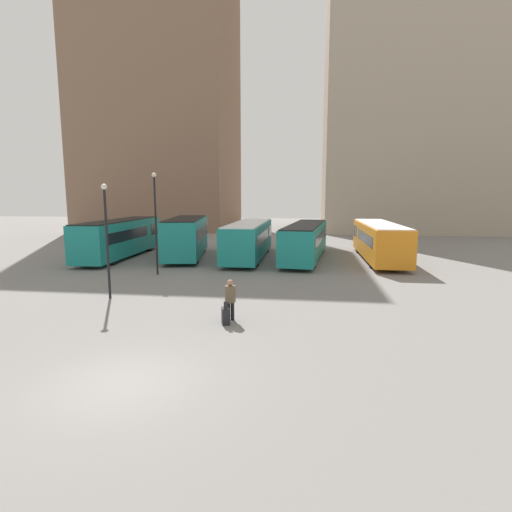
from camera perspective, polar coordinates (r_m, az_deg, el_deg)
The scene contains 12 objects.
ground_plane at distance 11.62m, azimuth -18.53°, elevation -16.89°, with size 160.00×160.00×0.00m, color slate.
building_block_left at distance 66.07m, azimuth -13.55°, elevation 21.35°, with size 21.65×17.08×39.57m.
building_block_right at distance 63.74m, azimuth 22.26°, elevation 20.90°, with size 25.54×17.66×38.39m.
bus_0 at distance 34.09m, azimuth -18.74°, elevation 2.62°, with size 2.90×11.90×3.02m.
bus_1 at distance 32.52m, azimuth -9.91°, elevation 2.81°, with size 4.16×9.82×3.18m.
bus_2 at distance 31.63m, azimuth -1.02°, elevation 2.50°, with size 2.55×11.51×2.86m.
bus_3 at distance 31.55m, azimuth 7.10°, elevation 2.33°, with size 3.69×12.34×2.76m.
bus_4 at distance 32.33m, azimuth 17.14°, elevation 2.24°, with size 2.59×12.13×2.85m.
traveler at distance 15.89m, azimuth -3.70°, elevation -5.76°, with size 0.54×0.54×1.65m.
suitcase at distance 15.60m, azimuth -4.39°, elevation -8.52°, with size 0.39×0.49×0.94m.
lamp_post_0 at distance 25.50m, azimuth -14.16°, elevation 5.52°, with size 0.28×0.28×6.31m.
lamp_post_1 at distance 20.16m, azimuth -20.57°, elevation 3.26°, with size 0.28×0.28×5.47m.
Camera 1 is at (4.80, -9.37, 4.91)m, focal length 28.00 mm.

